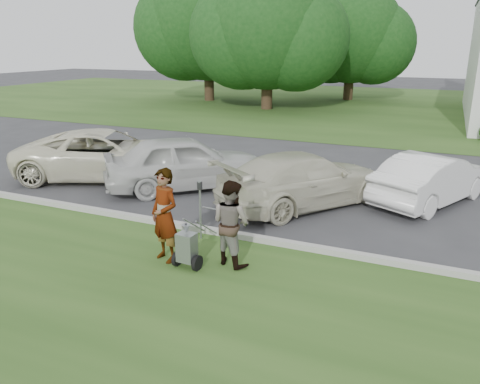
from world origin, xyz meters
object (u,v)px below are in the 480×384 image
Objects in this scene: person_right at (231,223)px; car_a at (106,155)px; tree_left at (268,31)px; parking_meter_near at (200,203)px; striping_cart at (187,248)px; car_c at (304,179)px; car_d at (432,178)px; tree_back at (352,38)px; person_left at (165,216)px; car_b at (185,162)px; tree_far at (208,25)px.

person_right is 0.31× the size of car_a.
tree_left is 7.61× the size of parking_meter_near.
tree_left is at bearing 110.44° from striping_cart.
car_c is 3.63m from car_d.
car_d is (3.23, 1.67, -0.04)m from car_c.
parking_meter_near is (2.60, -29.81, -3.85)m from tree_back.
person_right is at bearing 40.25° from striping_cart.
parking_meter_near is 0.27× the size of car_c.
striping_cart is at bearing 6.95° from person_left.
striping_cart is at bearing -72.18° from parking_meter_near.
car_a is 1.13× the size of car_c.
person_left reaches higher than striping_cart.
car_a is 3.00m from car_b.
car_c reaches higher than striping_cart.
tree_back is 2.24× the size of car_d.
tree_far is at bearing -22.67° from car_d.
tree_left reaches higher than tree_back.
car_a is at bearing 148.07° from parking_meter_near.
tree_left is 20.77m from car_d.
tree_left reaches higher than car_c.
striping_cart is 4.81m from car_c.
car_c is at bearing 90.61° from person_left.
person_left is 1.36m from person_right.
car_d reaches higher than parking_meter_near.
person_left is 4.84m from car_c.
car_b is at bearing -30.77° from person_right.
car_b is at bearing 135.67° from person_left.
tree_far is 29.75m from striping_cart.
car_c is at bearing -81.25° from tree_back.
car_b is at bearing -76.99° from tree_left.
tree_far reaches higher than parking_meter_near.
tree_back is 31.14m from person_right.
car_c is (6.82, -0.04, -0.06)m from car_a.
tree_far is 5.94× the size of person_left.
striping_cart is at bearing 56.23° from person_right.
person_left is 7.89m from car_d.
car_d reaches higher than striping_cart.
tree_far is at bearing 153.44° from tree_left.
tree_back is at bearing -46.66° from car_c.
person_left is (-0.58, 0.14, 0.55)m from striping_cart.
car_d is (7.05, 1.60, -0.13)m from car_b.
car_a reaches higher than car_c.
tree_far reaches higher than tree_back.
car_c is (4.08, -26.52, -3.98)m from tree_back.
person_right is at bearing -145.44° from car_a.
striping_cart is at bearing 168.33° from car_b.
parking_meter_near is (12.60, -24.81, -4.81)m from tree_far.
tree_back reaches higher than striping_cart.
tree_back is at bearing 26.56° from tree_far.
striping_cart is at bearing -151.90° from car_a.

